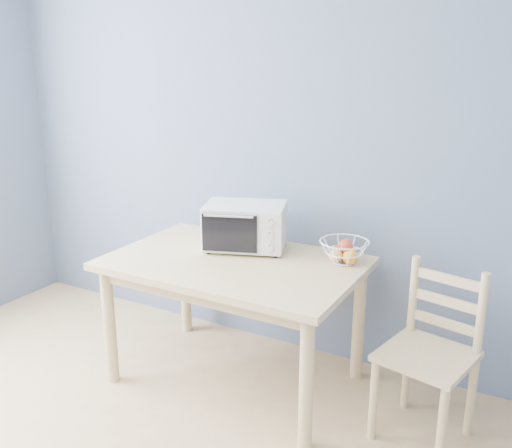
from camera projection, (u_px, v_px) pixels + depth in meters
The scene contains 4 objects.
dining_table at pixel (234, 277), 3.22m from camera, with size 1.40×0.90×0.75m.
toaster_oven at pixel (242, 225), 3.34m from camera, with size 0.54×0.47×0.27m.
fruit_basket at pixel (344, 251), 3.13m from camera, with size 0.31×0.31×0.14m.
dining_chair at pixel (430, 357), 2.80m from camera, with size 0.49×0.49×0.88m.
Camera 1 is at (1.67, -0.86, 1.85)m, focal length 40.00 mm.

